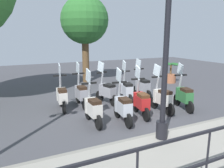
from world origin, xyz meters
TOP-DOWN VIEW (x-y plane):
  - ground_plane at (0.00, 0.00)m, footprint 28.00×28.00m
  - promenade_walkway at (-3.15, 0.00)m, footprint 2.20×20.00m
  - lamp_post_near at (-2.40, 0.48)m, footprint 0.26×0.90m
  - tree_distant at (4.97, -0.23)m, footprint 2.45×2.45m
  - potted_palm at (2.83, -4.19)m, footprint 1.06×0.66m
  - scooter_near_0 at (-0.75, -1.72)m, footprint 1.22×0.51m
  - scooter_near_1 at (-0.66, -0.88)m, footprint 1.23×0.44m
  - scooter_near_2 at (-0.70, -0.05)m, footprint 1.23×0.47m
  - scooter_near_3 at (-0.90, 0.68)m, footprint 1.23×0.44m
  - scooter_near_4 at (-0.65, 1.49)m, footprint 1.23×0.44m
  - scooter_far_0 at (1.05, -1.24)m, footprint 1.23×0.44m
  - scooter_far_1 at (0.80, -0.38)m, footprint 1.22×0.48m
  - scooter_far_2 at (0.93, 0.37)m, footprint 1.21×0.52m
  - scooter_far_3 at (1.05, 1.30)m, footprint 1.23×0.44m
  - scooter_far_4 at (0.96, 1.99)m, footprint 1.23×0.44m

SIDE VIEW (x-z plane):
  - ground_plane at x=0.00m, z-range 0.00..0.00m
  - promenade_walkway at x=-3.15m, z-range 0.00..0.15m
  - potted_palm at x=2.83m, z-range -0.08..0.97m
  - scooter_near_0 at x=-0.75m, z-range -0.29..1.25m
  - scooter_near_1 at x=-0.66m, z-range -0.29..1.25m
  - scooter_near_2 at x=-0.70m, z-range -0.29..1.25m
  - scooter_near_3 at x=-0.90m, z-range -0.29..1.25m
  - scooter_near_4 at x=-0.65m, z-range -0.29..1.25m
  - scooter_far_0 at x=1.05m, z-range -0.29..1.25m
  - scooter_far_1 at x=0.80m, z-range -0.29..1.25m
  - scooter_far_2 at x=0.93m, z-range -0.29..1.25m
  - scooter_far_3 at x=1.05m, z-range -0.29..1.25m
  - scooter_far_4 at x=0.96m, z-range -0.29..1.25m
  - lamp_post_near at x=-2.40m, z-range -0.10..4.27m
  - tree_distant at x=4.97m, z-range 0.96..5.42m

